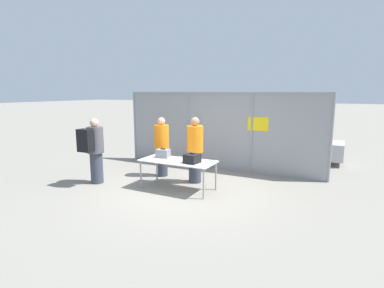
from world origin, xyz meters
name	(u,v)px	position (x,y,z in m)	size (l,w,h in m)	color
ground_plane	(181,190)	(0.00, 0.00, 0.00)	(120.00, 120.00, 0.00)	gray
fence_section	(218,129)	(0.01, 2.36, 1.24)	(6.43, 0.07, 2.38)	gray
inspection_table	(178,162)	(-0.12, 0.05, 0.68)	(1.85, 0.84, 0.73)	silver
suitcase_grey	(163,153)	(-0.63, 0.18, 0.83)	(0.35, 0.30, 0.23)	slate
suitcase_black	(192,159)	(0.31, -0.02, 0.84)	(0.37, 0.37, 0.24)	black
traveler_hooded	(94,148)	(-2.29, -0.53, 0.94)	(0.42, 0.66, 1.71)	#383D4C
security_worker_near	(195,149)	(0.00, 0.76, 0.90)	(0.43, 0.43, 1.74)	#383D4C
security_worker_far	(162,146)	(-1.12, 0.89, 0.87)	(0.42, 0.42, 1.68)	#383D4C
utility_trailer	(290,148)	(1.80, 4.73, 0.42)	(4.37, 1.94, 0.72)	#B2B2B7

